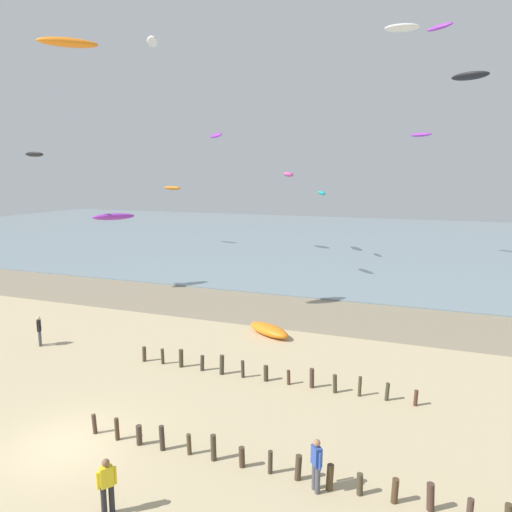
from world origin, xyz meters
TOP-DOWN VIEW (x-y plane):
  - ground_plane at (0.00, 0.00)m, footprint 160.00×160.00m
  - wet_sand_strip at (0.00, 18.93)m, footprint 120.00×7.92m
  - sea at (0.00, 57.89)m, footprint 160.00×70.00m
  - groyne_near at (9.11, 1.01)m, footprint 16.93×0.39m
  - groyne_mid at (4.27, 7.59)m, footprint 13.52×0.33m
  - person_by_waterline at (8.94, 0.73)m, footprint 0.40×0.46m
  - person_left_flank at (-8.58, 7.43)m, footprint 0.42×0.44m
  - person_right_flank at (3.67, -2.35)m, footprint 0.39×0.47m
  - grounded_kite at (2.86, 13.70)m, footprint 3.35×2.63m
  - kite_aloft_0 at (-12.69, 19.86)m, footprint 3.04×3.37m
  - kite_aloft_2 at (13.94, 37.53)m, footprint 3.66×2.55m
  - kite_aloft_3 at (-0.21, 40.11)m, footprint 1.79×2.68m
  - kite_aloft_4 at (-9.23, 11.89)m, footprint 3.39×3.16m
  - kite_aloft_5 at (-4.97, 42.92)m, footprint 2.66×3.78m
  - kite_aloft_6 at (11.19, 30.61)m, footprint 2.44×2.12m
  - kite_aloft_7 at (9.68, 44.75)m, footprint 2.74×2.30m
  - kite_aloft_8 at (9.00, 22.39)m, footprint 2.38×1.17m
  - kite_aloft_9 at (-12.99, 39.93)m, footprint 2.94×2.74m
  - kite_aloft_11 at (-17.11, 16.47)m, footprint 2.04×0.97m
  - kite_aloft_12 at (-21.22, 43.53)m, footprint 3.33×2.01m
  - kite_aloft_13 at (-9.98, 22.26)m, footprint 2.47×2.82m

SIDE VIEW (x-z plane):
  - ground_plane at x=0.00m, z-range 0.00..0.00m
  - wet_sand_strip at x=0.00m, z-range 0.00..0.01m
  - sea at x=0.00m, z-range 0.00..0.10m
  - grounded_kite at x=2.86m, z-range 0.00..0.64m
  - groyne_near at x=9.11m, z-range -0.06..0.85m
  - groyne_mid at x=4.27m, z-range -0.07..0.89m
  - person_by_waterline at x=8.94m, z-range 0.06..1.77m
  - person_left_flank at x=-8.58m, z-range 0.06..1.77m
  - person_right_flank at x=3.67m, z-range 0.06..1.77m
  - kite_aloft_0 at x=-12.69m, z-range 5.75..6.48m
  - kite_aloft_3 at x=-0.21m, z-range 7.08..7.80m
  - kite_aloft_12 at x=-21.22m, z-range 7.33..8.05m
  - kite_aloft_5 at x=-4.97m, z-range 9.06..9.88m
  - kite_aloft_11 at x=-17.11m, z-range 10.76..11.28m
  - kite_aloft_7 at x=9.68m, z-range 13.55..14.06m
  - kite_aloft_9 at x=-12.99m, z-range 13.57..14.43m
  - kite_aloft_4 at x=-9.23m, z-range 16.89..17.59m
  - kite_aloft_2 at x=13.94m, z-range 17.93..18.85m
  - kite_aloft_8 at x=9.00m, z-range 18.70..19.31m
  - kite_aloft_13 at x=-9.98m, z-range 19.47..20.21m
  - kite_aloft_6 at x=11.19m, z-range 20.70..21.35m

